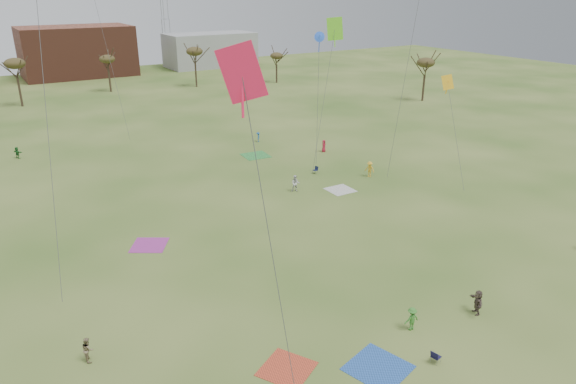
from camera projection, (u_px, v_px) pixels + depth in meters
ground at (381, 323)px, 35.43m from camera, size 260.00×260.00×0.00m
flyer_near_center at (412, 319)px, 34.50m from camera, size 1.12×0.71×1.64m
spectator_fore_b at (88, 349)px, 31.65m from camera, size 0.62×0.78×1.60m
spectator_fore_c at (477, 302)px, 36.18m from camera, size 1.26×1.73×1.80m
flyer_mid_b at (370, 169)px, 62.30m from camera, size 1.16×1.39×1.87m
spectator_mid_e at (295, 184)px, 57.75m from camera, size 1.14×1.06×1.87m
flyer_far_a at (17, 153)px, 69.02m from camera, size 1.18×1.42×1.53m
flyer_far_b at (324, 146)px, 71.72m from camera, size 0.96×0.94×1.67m
flyer_far_c at (258, 137)px, 76.41m from camera, size 0.91×1.05×1.41m
blanket_red at (287, 369)px, 31.19m from camera, size 3.88×3.88×0.03m
blanket_blue at (378, 368)px, 31.28m from camera, size 4.09×4.09×0.03m
blanket_cream at (340, 190)px, 58.52m from camera, size 2.80×2.80×0.03m
blanket_plum at (149, 245)px, 46.07m from camera, size 4.03×4.03×0.03m
blanket_olive at (256, 156)px, 70.34m from camera, size 3.61×3.61×0.03m
camp_chair_center at (436, 359)px, 31.64m from camera, size 0.64×0.60×0.87m
camp_chair_right at (315, 171)px, 63.58m from camera, size 0.64×0.61×0.87m
kites_aloft at (187, 10)px, 54.27m from camera, size 56.10×66.51×26.79m
tree_line at (78, 70)px, 94.08m from camera, size 117.44×49.32×8.91m
building_brick at (77, 51)px, 130.68m from camera, size 26.00×16.00×12.00m
building_grey at (210, 50)px, 146.77m from camera, size 24.00×12.00×9.00m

